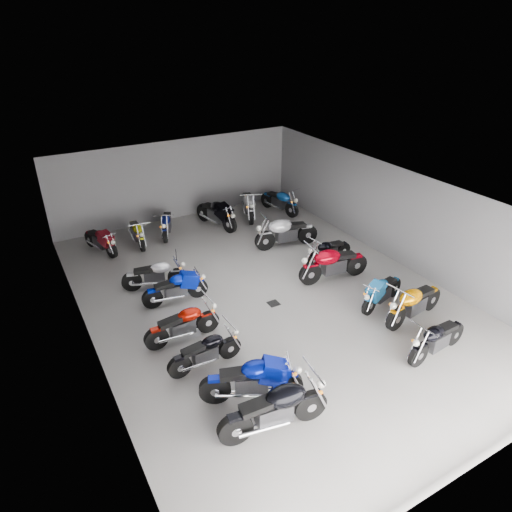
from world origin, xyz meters
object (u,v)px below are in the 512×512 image
object	(u,v)px
motorcycle_right_f	(286,232)
motorcycle_back_d	(217,214)
motorcycle_left_a	(275,409)
motorcycle_right_c	(382,291)
motorcycle_right_a	(437,339)
motorcycle_back_f	(280,201)
motorcycle_back_a	(101,240)
motorcycle_left_d	(183,324)
motorcycle_left_c	(206,351)
motorcycle_back_b	(137,232)
motorcycle_back_c	(167,223)
motorcycle_right_d	(333,264)
motorcycle_left_b	(253,380)
drain_grate	(274,303)
motorcycle_back_e	(249,204)
motorcycle_left_e	(176,288)
motorcycle_right_e	(328,251)
motorcycle_left_f	(155,275)
motorcycle_right_b	(414,303)

from	to	relation	value
motorcycle_right_f	motorcycle_back_d	bearing A→B (deg)	36.40
motorcycle_left_a	motorcycle_right_c	xyz separation A→B (m)	(5.03, 2.32, -0.10)
motorcycle_right_a	motorcycle_back_f	distance (m)	9.86
motorcycle_back_a	motorcycle_back_d	xyz separation A→B (m)	(4.50, -0.03, 0.09)
motorcycle_left_d	motorcycle_back_f	world-z (taller)	motorcycle_back_f
motorcycle_left_c	motorcycle_back_b	bearing A→B (deg)	174.31
motorcycle_right_c	motorcycle_back_d	distance (m)	7.59
motorcycle_right_f	motorcycle_back_c	size ratio (longest dim) A/B	1.27
motorcycle_left_a	motorcycle_right_d	size ratio (longest dim) A/B	0.99
motorcycle_left_b	motorcycle_back_f	xyz separation A→B (m)	(6.25, 8.80, -0.03)
motorcycle_left_d	motorcycle_back_b	bearing A→B (deg)	173.93
drain_grate	motorcycle_left_b	xyz separation A→B (m)	(-2.36, -2.97, 0.54)
motorcycle_left_c	motorcycle_right_f	xyz separation A→B (m)	(5.12, 4.45, 0.12)
motorcycle_left_d	motorcycle_back_e	xyz separation A→B (m)	(5.39, 6.32, 0.07)
motorcycle_left_b	motorcycle_right_c	distance (m)	5.21
motorcycle_right_a	motorcycle_left_a	bearing A→B (deg)	84.60
motorcycle_left_a	motorcycle_left_e	distance (m)	5.40
motorcycle_right_e	motorcycle_back_e	bearing A→B (deg)	0.31
motorcycle_left_e	drain_grate	bearing A→B (deg)	63.21
motorcycle_right_f	motorcycle_back_f	world-z (taller)	motorcycle_right_f
motorcycle_right_e	motorcycle_back_a	bearing A→B (deg)	50.19
motorcycle_right_c	motorcycle_right_e	distance (m)	2.81
motorcycle_back_c	motorcycle_back_d	world-z (taller)	motorcycle_back_d
motorcycle_right_a	motorcycle_back_a	bearing A→B (deg)	25.50
drain_grate	motorcycle_left_d	distance (m)	2.94
motorcycle_back_a	motorcycle_back_b	size ratio (longest dim) A/B	0.95
motorcycle_left_a	motorcycle_left_f	size ratio (longest dim) A/B	1.23
motorcycle_right_f	motorcycle_back_f	xyz separation A→B (m)	(1.57, 2.87, -0.06)
motorcycle_right_e	motorcycle_back_d	xyz separation A→B (m)	(-1.97, 4.59, 0.10)
motorcycle_left_b	motorcycle_right_b	xyz separation A→B (m)	(5.28, 0.42, -0.00)
motorcycle_back_e	motorcycle_right_e	bearing A→B (deg)	116.62
motorcycle_left_e	motorcycle_back_e	size ratio (longest dim) A/B	0.88
motorcycle_left_e	motorcycle_right_b	distance (m)	6.69
motorcycle_back_b	motorcycle_right_d	bearing A→B (deg)	133.38
motorcycle_right_d	motorcycle_back_b	size ratio (longest dim) A/B	1.22
motorcycle_right_c	motorcycle_right_d	bearing A→B (deg)	-5.97
motorcycle_back_a	motorcycle_left_c	bearing A→B (deg)	76.80
drain_grate	motorcycle_right_c	size ratio (longest dim) A/B	0.17
motorcycle_back_d	motorcycle_back_f	bearing A→B (deg)	166.46
motorcycle_left_c	motorcycle_left_f	size ratio (longest dim) A/B	0.98
motorcycle_right_b	motorcycle_right_c	xyz separation A→B (m)	(-0.26, 0.95, -0.08)
motorcycle_left_a	motorcycle_back_a	bearing A→B (deg)	-165.09
motorcycle_left_f	motorcycle_right_b	distance (m)	7.56
motorcycle_left_c	motorcycle_back_a	distance (m)	7.35
motorcycle_right_f	motorcycle_right_b	bearing A→B (deg)	-163.64
motorcycle_left_a	motorcycle_back_d	bearing A→B (deg)	169.11
motorcycle_left_e	motorcycle_right_d	distance (m)	4.91
motorcycle_left_e	motorcycle_right_e	bearing A→B (deg)	91.83
motorcycle_right_b	motorcycle_back_a	xyz separation A→B (m)	(-6.49, 8.37, -0.08)
motorcycle_back_e	motorcycle_right_d	bearing A→B (deg)	110.45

